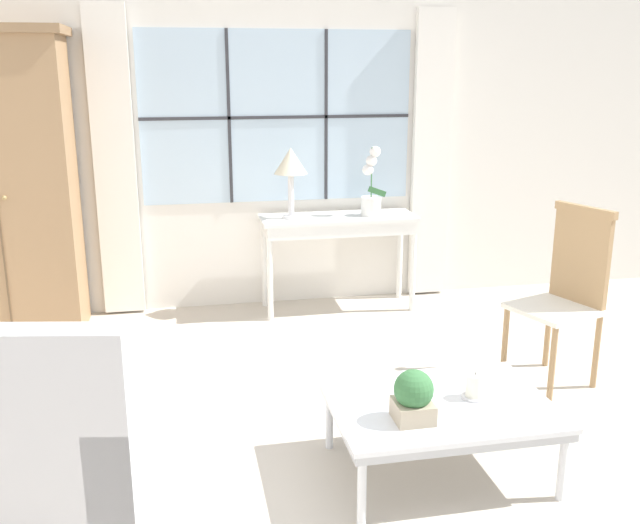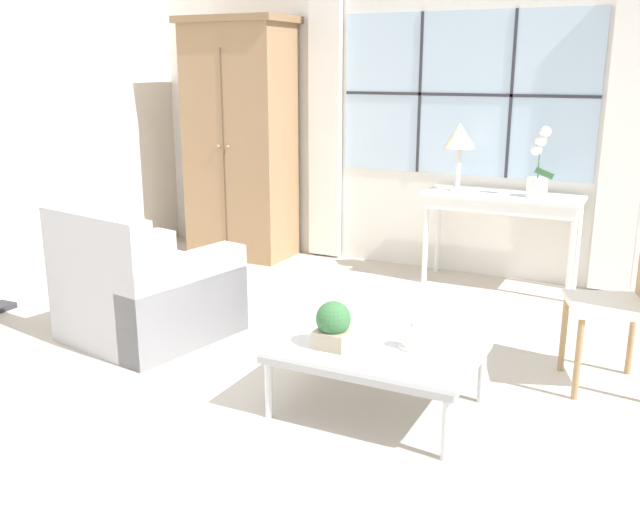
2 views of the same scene
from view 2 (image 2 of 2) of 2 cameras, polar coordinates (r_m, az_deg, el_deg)
name	(u,v)px [view 2 (image 2 of 2)]	position (r m, az deg, el deg)	size (l,w,h in m)	color
ground_plane	(293,416)	(3.76, -2.16, -12.18)	(14.00, 14.00, 0.00)	#BCB2A3
wall_back_windowed	(465,110)	(6.17, 11.50, 11.84)	(7.20, 0.14, 2.80)	silver
armoire	(241,140)	(6.68, -6.38, 9.71)	(1.00, 0.61, 2.16)	#93704C
console_table	(503,205)	(5.87, 14.40, 4.42)	(1.22, 0.42, 0.76)	white
table_lamp	(459,138)	(5.88, 11.09, 9.67)	(0.25, 0.25, 0.54)	silver
potted_orchid	(538,171)	(5.76, 17.07, 6.95)	(0.20, 0.16, 0.54)	white
armchair_upholstered	(146,294)	(4.82, -13.78, -2.52)	(1.05, 1.08, 0.89)	#B2B2B7
side_chair_wooden	(633,283)	(4.20, 23.78, -1.53)	(0.56, 0.56, 1.09)	white
coffee_table	(378,350)	(3.70, 4.69, -7.04)	(1.03, 0.75, 0.37)	silver
potted_plant_small	(333,325)	(3.58, 1.07, -5.05)	(0.18, 0.18, 0.24)	tan
pillar_candle	(411,338)	(3.61, 7.30, -6.05)	(0.12, 0.12, 0.13)	silver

